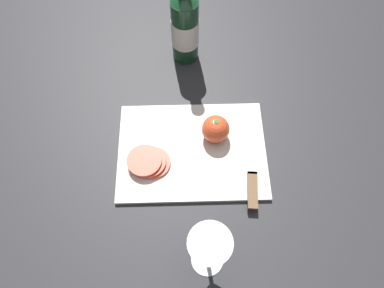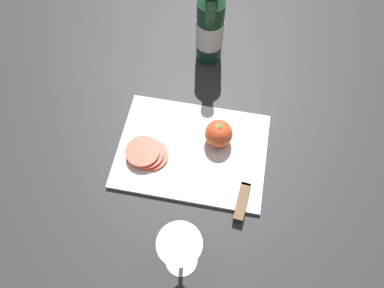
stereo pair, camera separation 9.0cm
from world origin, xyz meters
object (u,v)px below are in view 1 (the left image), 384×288
Objects in this scene: whole_tomato at (216,129)px; knife at (252,179)px; wine_glass at (209,249)px; tomato_slice_stack_near at (149,161)px; wine_bottle at (185,26)px.

whole_tomato is 0.15m from knife.
wine_glass reaches higher than knife.
wine_glass reaches higher than whole_tomato.
wine_bottle is at bearing -105.15° from tomato_slice_stack_near.
knife is 2.45× the size of tomato_slice_stack_near.
wine_bottle is 0.44m from knife.
wine_glass is at bearing 119.58° from tomato_slice_stack_near.
wine_bottle reaches higher than knife.
wine_bottle is 2.06× the size of wine_glass.
knife is at bearing 110.62° from wine_bottle.
wine_glass is (-0.04, 0.58, -0.01)m from wine_bottle.
knife is (-0.08, 0.12, -0.03)m from whole_tomato.
whole_tomato is (-0.07, 0.28, -0.07)m from wine_bottle.
whole_tomato is at bearing 38.48° from knife.
wine_glass is 1.46× the size of tomato_slice_stack_near.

